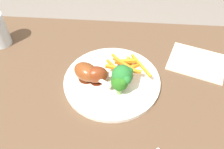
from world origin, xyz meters
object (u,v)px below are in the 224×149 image
object	(u,v)px
chicken_drumstick_far	(98,75)
dining_table	(94,116)
broccoli_floret_back	(120,83)
chicken_drumstick_near	(87,73)
dinner_plate	(112,81)
carrot_fries_pile	(125,67)
broccoli_floret_middle	(123,76)
broccoli_floret_front	(119,81)

from	to	relation	value
chicken_drumstick_far	dining_table	bearing A→B (deg)	-107.55
broccoli_floret_back	chicken_drumstick_near	world-z (taller)	broccoli_floret_back
chicken_drumstick_near	chicken_drumstick_far	world-z (taller)	same
dining_table	broccoli_floret_back	world-z (taller)	broccoli_floret_back
chicken_drumstick_far	dinner_plate	bearing A→B (deg)	12.90
dinner_plate	chicken_drumstick_far	size ratio (longest dim) A/B	2.34
broccoli_floret_back	carrot_fries_pile	size ratio (longest dim) A/B	0.48
broccoli_floret_back	dining_table	bearing A→B (deg)	-174.64
dining_table	chicken_drumstick_far	world-z (taller)	chicken_drumstick_far
carrot_fries_pile	broccoli_floret_middle	bearing A→B (deg)	-93.64
dining_table	broccoli_floret_front	size ratio (longest dim) A/B	19.59
dinner_plate	chicken_drumstick_far	distance (m)	0.05
broccoli_floret_back	chicken_drumstick_near	xyz separation A→B (m)	(-0.10, 0.05, -0.02)
dinner_plate	dining_table	bearing A→B (deg)	-133.38
broccoli_floret_middle	dinner_plate	bearing A→B (deg)	136.15
carrot_fries_pile	chicken_drumstick_near	world-z (taller)	chicken_drumstick_near
broccoli_floret_front	carrot_fries_pile	xyz separation A→B (m)	(0.01, 0.08, -0.03)
carrot_fries_pile	chicken_drumstick_far	bearing A→B (deg)	-145.90
dinner_plate	broccoli_floret_front	distance (m)	0.06
dining_table	broccoli_floret_middle	size ratio (longest dim) A/B	15.36
dinner_plate	carrot_fries_pile	xyz separation A→B (m)	(0.04, 0.04, 0.02)
broccoli_floret_front	chicken_drumstick_near	xyz separation A→B (m)	(-0.09, 0.04, -0.02)
broccoli_floret_front	carrot_fries_pile	world-z (taller)	broccoli_floret_front
broccoli_floret_middle	chicken_drumstick_far	xyz separation A→B (m)	(-0.07, 0.02, -0.02)
broccoli_floret_front	chicken_drumstick_far	distance (m)	0.07
chicken_drumstick_far	broccoli_floret_back	bearing A→B (deg)	-32.01
broccoli_floret_back	broccoli_floret_middle	bearing A→B (deg)	74.71
broccoli_floret_middle	carrot_fries_pile	distance (m)	0.08
dining_table	broccoli_floret_back	bearing A→B (deg)	5.36
dinner_plate	chicken_drumstick_near	xyz separation A→B (m)	(-0.07, -0.00, 0.03)
dining_table	chicken_drumstick_far	size ratio (longest dim) A/B	10.04
broccoli_floret_middle	chicken_drumstick_far	size ratio (longest dim) A/B	0.65
broccoli_floret_front	broccoli_floret_back	world-z (taller)	broccoli_floret_back
dinner_plate	carrot_fries_pile	size ratio (longest dim) A/B	2.08
dining_table	broccoli_floret_middle	distance (m)	0.19
dinner_plate	broccoli_floret_back	world-z (taller)	broccoli_floret_back
broccoli_floret_front	broccoli_floret_back	xyz separation A→B (m)	(0.00, -0.01, 0.00)
chicken_drumstick_far	chicken_drumstick_near	bearing A→B (deg)	169.59
broccoli_floret_front	chicken_drumstick_near	distance (m)	0.10
dining_table	dinner_plate	xyz separation A→B (m)	(0.05, 0.06, 0.11)
broccoli_floret_back	chicken_drumstick_far	world-z (taller)	broccoli_floret_back
dining_table	broccoli_floret_middle	bearing A→B (deg)	17.31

